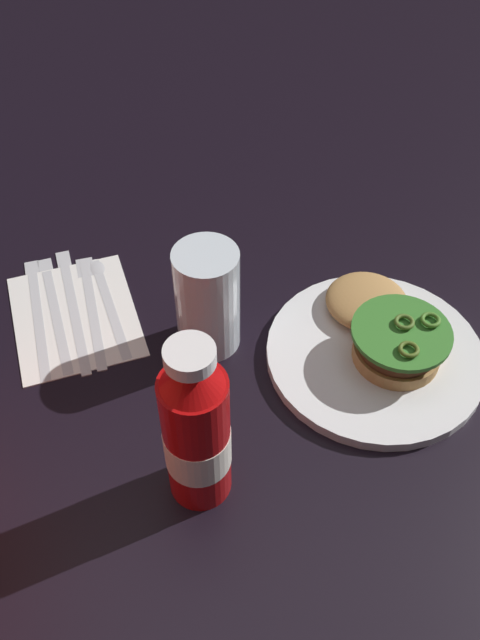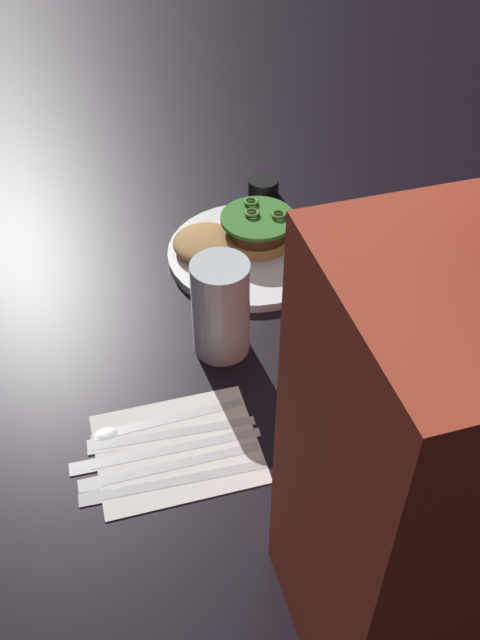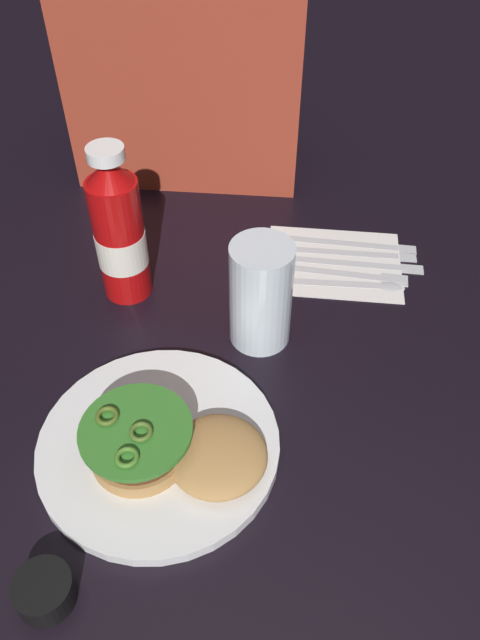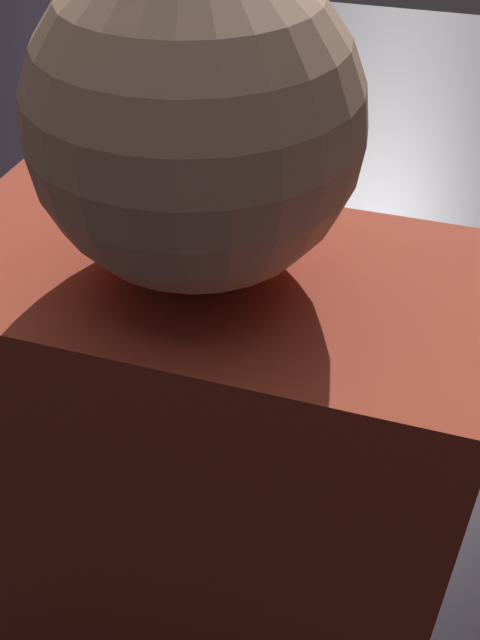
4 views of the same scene
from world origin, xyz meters
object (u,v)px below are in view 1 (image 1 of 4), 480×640
(burger_sandwich, at_px, (386,327))
(water_glass, at_px, (207,300))
(dinner_plate, at_px, (374,355))
(butter_knife, at_px, (36,307))
(spoon_utensil, at_px, (104,290))
(fork_utensil, at_px, (90,299))
(ketchup_bottle, at_px, (196,432))
(steak_knife, at_px, (71,298))
(napkin, at_px, (75,315))
(table_knife, at_px, (53,303))

(burger_sandwich, distance_m, water_glass, 0.21)
(dinner_plate, distance_m, butter_knife, 0.42)
(spoon_utensil, relative_size, fork_utensil, 0.94)
(ketchup_bottle, distance_m, fork_utensil, 0.31)
(steak_knife, bearing_deg, fork_utensil, -110.62)
(napkin, distance_m, table_knife, 0.03)
(water_glass, height_order, napkin, water_glass)
(dinner_plate, bearing_deg, fork_utensil, 55.18)
(dinner_plate, relative_size, burger_sandwich, 1.36)
(ketchup_bottle, height_order, steak_knife, ketchup_bottle)
(dinner_plate, bearing_deg, steak_knife, 56.06)
(spoon_utensil, bearing_deg, fork_utensil, 114.97)
(spoon_utensil, height_order, fork_utensil, same)
(steak_knife, xyz_separation_m, butter_knife, (-0.00, 0.04, 0.00))
(water_glass, xyz_separation_m, steak_knife, (0.12, 0.15, -0.06))
(ketchup_bottle, bearing_deg, napkin, 16.16)
(water_glass, bearing_deg, ketchup_bottle, 159.40)
(dinner_plate, distance_m, fork_utensil, 0.36)
(dinner_plate, relative_size, steak_knife, 1.14)
(ketchup_bottle, xyz_separation_m, water_glass, (0.18, -0.07, -0.03))
(burger_sandwich, xyz_separation_m, fork_utensil, (0.19, 0.31, -0.03))
(table_knife, bearing_deg, butter_knife, 88.51)
(fork_utensil, bearing_deg, burger_sandwich, -121.33)
(ketchup_bottle, xyz_separation_m, table_knife, (0.30, 0.10, -0.09))
(water_glass, xyz_separation_m, fork_utensil, (0.11, 0.12, -0.06))
(dinner_plate, bearing_deg, water_glass, 61.56)
(napkin, height_order, steak_knife, steak_knife)
(dinner_plate, height_order, napkin, dinner_plate)
(napkin, bearing_deg, fork_utensil, -51.50)
(dinner_plate, xyz_separation_m, fork_utensil, (0.21, 0.30, -0.00))
(dinner_plate, bearing_deg, ketchup_bottle, 109.62)
(water_glass, bearing_deg, butter_knife, 57.54)
(dinner_plate, relative_size, table_knife, 1.22)
(burger_sandwich, relative_size, steak_knife, 0.84)
(fork_utensil, height_order, butter_knife, same)
(spoon_utensil, xyz_separation_m, fork_utensil, (-0.01, 0.02, -0.00))
(fork_utensil, distance_m, butter_knife, 0.07)
(water_glass, bearing_deg, table_knife, 54.53)
(spoon_utensil, height_order, steak_knife, same)
(napkin, bearing_deg, spoon_utensil, -57.23)
(dinner_plate, relative_size, spoon_utensil, 1.36)
(dinner_plate, bearing_deg, spoon_utensil, 52.02)
(table_knife, bearing_deg, dinner_plate, -122.04)
(steak_knife, bearing_deg, burger_sandwich, -120.67)
(steak_knife, height_order, table_knife, same)
(table_knife, xyz_separation_m, butter_knife, (0.00, 0.02, 0.00))
(ketchup_bottle, xyz_separation_m, butter_knife, (0.30, 0.12, -0.09))
(ketchup_bottle, relative_size, table_knife, 1.02)
(table_knife, bearing_deg, fork_utensil, -99.74)
(table_knife, relative_size, butter_knife, 0.99)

